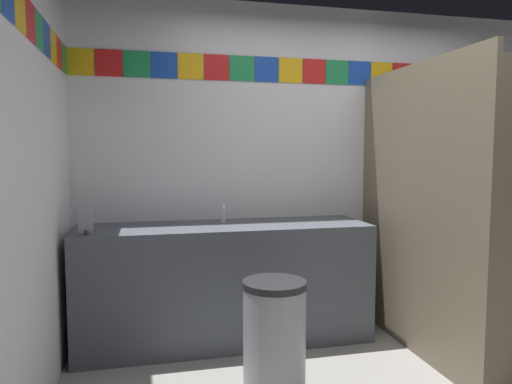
{
  "coord_description": "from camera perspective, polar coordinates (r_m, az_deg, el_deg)",
  "views": [
    {
      "loc": [
        -1.45,
        -2.22,
        1.42
      ],
      "look_at": [
        -0.73,
        0.9,
        1.15
      ],
      "focal_mm": 32.98,
      "sensor_mm": 36.0,
      "label": 1
    }
  ],
  "objects": [
    {
      "name": "soap_dispenser",
      "position": [
        3.29,
        -19.91,
        -3.47
      ],
      "size": [
        0.09,
        0.09,
        0.16
      ],
      "color": "gray",
      "rests_on": "vanity_counter"
    },
    {
      "name": "vanity_counter",
      "position": [
        3.6,
        -3.73,
        -10.85
      ],
      "size": [
        2.15,
        0.61,
        0.88
      ],
      "color": "#4C515B",
      "rests_on": "ground_plane"
    },
    {
      "name": "wall_back",
      "position": [
        4.03,
        8.08,
        3.23
      ],
      "size": [
        4.04,
        0.09,
        2.6
      ],
      "color": "silver",
      "rests_on": "ground_plane"
    },
    {
      "name": "trash_bin",
      "position": [
        2.88,
        2.25,
        -17.22
      ],
      "size": [
        0.37,
        0.37,
        0.68
      ],
      "color": "#999EA3",
      "rests_on": "ground_plane"
    },
    {
      "name": "faucet_center",
      "position": [
        3.58,
        -4.01,
        -2.94
      ],
      "size": [
        0.04,
        0.1,
        0.14
      ],
      "color": "silver",
      "rests_on": "vanity_counter"
    },
    {
      "name": "wall_side",
      "position": [
        2.3,
        -28.31,
        1.46
      ],
      "size": [
        0.09,
        3.0,
        2.6
      ],
      "color": "silver",
      "rests_on": "ground_plane"
    },
    {
      "name": "stall_divider",
      "position": [
        3.37,
        23.29,
        -2.43
      ],
      "size": [
        0.92,
        1.55,
        2.03
      ],
      "color": "#726651",
      "rests_on": "ground_plane"
    },
    {
      "name": "toilet",
      "position": [
        4.18,
        22.56,
        -10.96
      ],
      "size": [
        0.39,
        0.49,
        0.74
      ],
      "color": "white",
      "rests_on": "ground_plane"
    }
  ]
}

